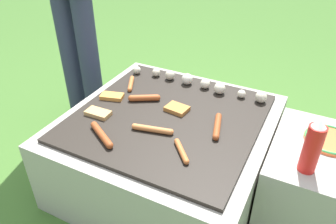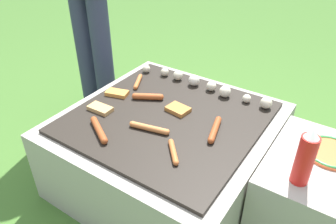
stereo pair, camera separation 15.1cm
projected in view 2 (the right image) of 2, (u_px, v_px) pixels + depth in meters
ground_plane at (168, 178)px, 1.74m from camera, size 14.00×14.00×0.00m
grill at (168, 149)px, 1.63m from camera, size 0.93×0.93×0.40m
side_ledge at (314, 200)px, 1.36m from camera, size 0.43×0.51×0.40m
sausage_front_right at (138, 82)px, 1.78m from camera, size 0.08×0.14×0.02m
sausage_back_right at (173, 152)px, 1.29m from camera, size 0.11×0.12×0.02m
sausage_front_left at (99, 130)px, 1.40m from camera, size 0.17×0.12×0.03m
sausage_back_left at (148, 97)px, 1.64m from camera, size 0.14×0.10×0.03m
sausage_back_center at (215, 130)px, 1.41m from camera, size 0.07×0.18×0.03m
sausage_front_center at (149, 128)px, 1.42m from camera, size 0.19×0.06×0.03m
bread_slice_right at (100, 109)px, 1.55m from camera, size 0.12×0.07×0.02m
bread_slice_left at (117, 93)px, 1.68m from camera, size 0.12×0.09×0.02m
bread_slice_center at (178, 109)px, 1.55m from camera, size 0.11×0.09×0.02m
mushroom_row at (206, 85)px, 1.71m from camera, size 0.76×0.08×0.06m
plate_colorful at (331, 152)px, 1.29m from camera, size 0.21×0.21×0.02m
condiment_bottle at (305, 158)px, 1.11m from camera, size 0.06×0.06×0.23m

